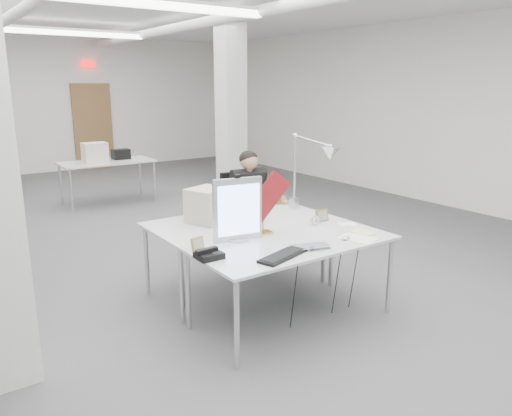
% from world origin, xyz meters
% --- Properties ---
extents(room_shell, '(10.04, 14.04, 3.24)m').
position_xyz_m(room_shell, '(0.04, 0.13, 1.69)').
color(room_shell, '#49494B').
rests_on(room_shell, ground).
extents(desk_main, '(1.80, 0.90, 0.02)m').
position_xyz_m(desk_main, '(0.00, -2.50, 0.74)').
color(desk_main, silver).
rests_on(desk_main, room_shell).
extents(desk_second, '(1.80, 0.90, 0.02)m').
position_xyz_m(desk_second, '(0.00, -1.60, 0.74)').
color(desk_second, silver).
rests_on(desk_second, room_shell).
extents(bg_desk_a, '(1.60, 0.80, 0.02)m').
position_xyz_m(bg_desk_a, '(0.20, 3.00, 0.74)').
color(bg_desk_a, silver).
rests_on(bg_desk_a, room_shell).
extents(office_chair, '(0.57, 0.57, 1.01)m').
position_xyz_m(office_chair, '(0.58, -0.91, 0.51)').
color(office_chair, black).
rests_on(office_chair, room_shell).
extents(seated_person, '(0.64, 0.75, 1.01)m').
position_xyz_m(seated_person, '(0.58, -0.96, 0.90)').
color(seated_person, black).
rests_on(seated_person, office_chair).
extents(monitor, '(0.45, 0.12, 0.55)m').
position_xyz_m(monitor, '(-0.38, -2.19, 1.03)').
color(monitor, '#AFB0B4').
rests_on(monitor, desk_main).
extents(pennant, '(0.48, 0.13, 0.53)m').
position_xyz_m(pennant, '(-0.10, -2.23, 1.09)').
color(pennant, maroon).
rests_on(pennant, monitor).
extents(keyboard, '(0.50, 0.30, 0.02)m').
position_xyz_m(keyboard, '(-0.33, -2.77, 0.77)').
color(keyboard, black).
rests_on(keyboard, desk_main).
extents(laptop, '(0.40, 0.32, 0.03)m').
position_xyz_m(laptop, '(-0.03, -2.79, 0.77)').
color(laptop, '#B2B2B7').
rests_on(laptop, desk_main).
extents(mouse, '(0.10, 0.09, 0.04)m').
position_xyz_m(mouse, '(0.41, -2.74, 0.77)').
color(mouse, silver).
rests_on(mouse, desk_main).
extents(bankers_lamp, '(0.31, 0.16, 0.33)m').
position_xyz_m(bankers_lamp, '(-0.08, -2.16, 0.92)').
color(bankers_lamp, gold).
rests_on(bankers_lamp, desk_main).
extents(desk_phone, '(0.20, 0.18, 0.05)m').
position_xyz_m(desk_phone, '(-0.82, -2.46, 0.78)').
color(desk_phone, black).
rests_on(desk_phone, desk_main).
extents(picture_frame_left, '(0.14, 0.06, 0.10)m').
position_xyz_m(picture_frame_left, '(-0.79, -2.21, 0.81)').
color(picture_frame_left, '#A28A46').
rests_on(picture_frame_left, desk_main).
extents(picture_frame_right, '(0.15, 0.04, 0.12)m').
position_xyz_m(picture_frame_right, '(0.65, -2.16, 0.81)').
color(picture_frame_right, olive).
rests_on(picture_frame_right, desk_main).
extents(desk_clock, '(0.09, 0.06, 0.09)m').
position_xyz_m(desk_clock, '(0.50, -2.21, 0.81)').
color(desk_clock, silver).
rests_on(desk_clock, desk_main).
extents(paper_stack_a, '(0.30, 0.37, 0.01)m').
position_xyz_m(paper_stack_a, '(0.52, -2.77, 0.76)').
color(paper_stack_a, white).
rests_on(paper_stack_a, desk_main).
extents(paper_stack_b, '(0.19, 0.25, 0.01)m').
position_xyz_m(paper_stack_b, '(0.69, -2.66, 0.76)').
color(paper_stack_b, '#DBD883').
rests_on(paper_stack_b, desk_main).
extents(paper_stack_c, '(0.21, 0.19, 0.01)m').
position_xyz_m(paper_stack_c, '(0.77, -2.39, 0.76)').
color(paper_stack_c, white).
rests_on(paper_stack_c, desk_main).
extents(beige_monitor, '(0.45, 0.44, 0.34)m').
position_xyz_m(beige_monitor, '(-0.29, -1.52, 0.93)').
color(beige_monitor, '#BAAE9A').
rests_on(beige_monitor, desk_second).
extents(architect_lamp, '(0.39, 0.67, 0.81)m').
position_xyz_m(architect_lamp, '(0.76, -1.82, 1.16)').
color(architect_lamp, silver).
rests_on(architect_lamp, desk_second).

